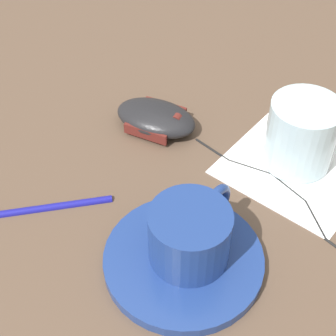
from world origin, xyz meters
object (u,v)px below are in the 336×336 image
saucer (183,260)px  drinking_glass (301,134)px  pen (39,207)px  computer_mouse (156,118)px  coffee_cup (191,234)px

saucer → drinking_glass: bearing=161.6°
pen → drinking_glass: bearing=129.2°
computer_mouse → drinking_glass: size_ratio=1.30×
saucer → coffee_cup: size_ratio=1.49×
computer_mouse → drinking_glass: 0.18m
saucer → drinking_glass: (-0.19, 0.06, 0.04)m
drinking_glass → computer_mouse: bearing=-85.7°
saucer → coffee_cup: coffee_cup is taller
saucer → computer_mouse: bearing=-147.0°
drinking_glass → pen: size_ratio=0.60×
drinking_glass → pen: (0.19, -0.23, -0.04)m
computer_mouse → pen: 0.18m
computer_mouse → drinking_glass: drinking_glass is taller
saucer → coffee_cup: (-0.01, 0.00, 0.04)m
computer_mouse → drinking_glass: bearing=94.3°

